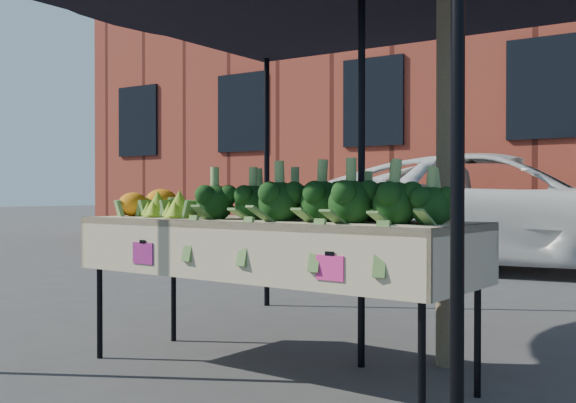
{
  "coord_description": "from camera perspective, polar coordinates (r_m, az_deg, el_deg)",
  "views": [
    {
      "loc": [
        2.2,
        -3.26,
        1.05
      ],
      "look_at": [
        -0.11,
        0.17,
        1.0
      ],
      "focal_mm": 43.12,
      "sensor_mm": 36.0,
      "label": 1
    }
  ],
  "objects": [
    {
      "name": "ground",
      "position": [
        4.06,
        -0.09,
        -14.28
      ],
      "size": [
        90.0,
        90.0,
        0.0
      ],
      "primitive_type": "plane",
      "color": "#37373A"
    },
    {
      "name": "table",
      "position": [
        4.01,
        -1.61,
        -7.92
      ],
      "size": [
        2.44,
        0.93,
        0.9
      ],
      "color": "beige",
      "rests_on": "ground"
    },
    {
      "name": "canopy",
      "position": [
        4.44,
        2.55,
        4.83
      ],
      "size": [
        3.16,
        3.16,
        2.74
      ],
      "primitive_type": null,
      "color": "black",
      "rests_on": "ground"
    },
    {
      "name": "broccoli_heap",
      "position": [
        3.79,
        3.05,
        0.54
      ],
      "size": [
        1.56,
        0.59,
        0.28
      ],
      "primitive_type": "ellipsoid",
      "color": "black",
      "rests_on": "table"
    },
    {
      "name": "romanesco_cluster",
      "position": [
        4.37,
        -8.84,
        0.13
      ],
      "size": [
        0.45,
        0.49,
        0.22
      ],
      "primitive_type": "ellipsoid",
      "color": "#97B62F",
      "rests_on": "table"
    },
    {
      "name": "cauliflower_pair",
      "position": [
        4.69,
        -11.5,
        0.03
      ],
      "size": [
        0.25,
        0.45,
        0.19
      ],
      "primitive_type": "ellipsoid",
      "color": "orange",
      "rests_on": "table"
    },
    {
      "name": "vehicle",
      "position": [
        10.12,
        17.26,
        11.05
      ],
      "size": [
        1.98,
        2.86,
        5.74
      ],
      "primitive_type": "imported",
      "rotation": [
        0.0,
        0.0,
        1.72
      ],
      "color": "white",
      "rests_on": "ground"
    },
    {
      "name": "building_left",
      "position": [
        17.22,
        8.68,
        12.25
      ],
      "size": [
        12.0,
        8.0,
        9.0
      ],
      "primitive_type": "cube",
      "color": "maroon",
      "rests_on": "ground"
    }
  ]
}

